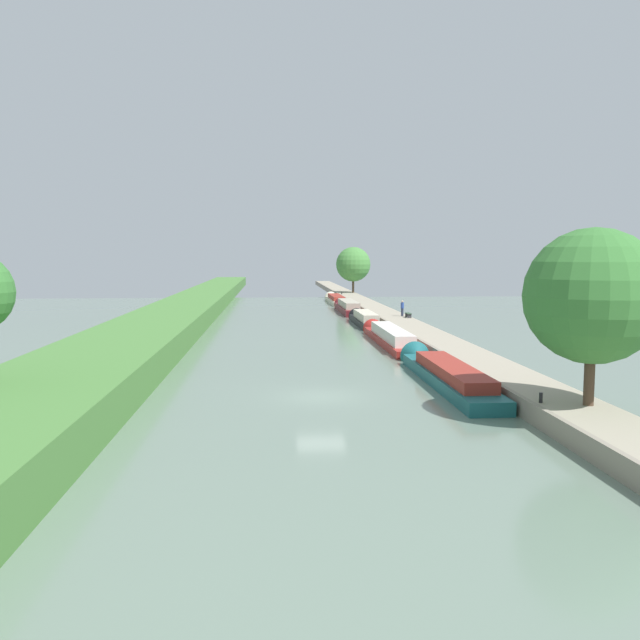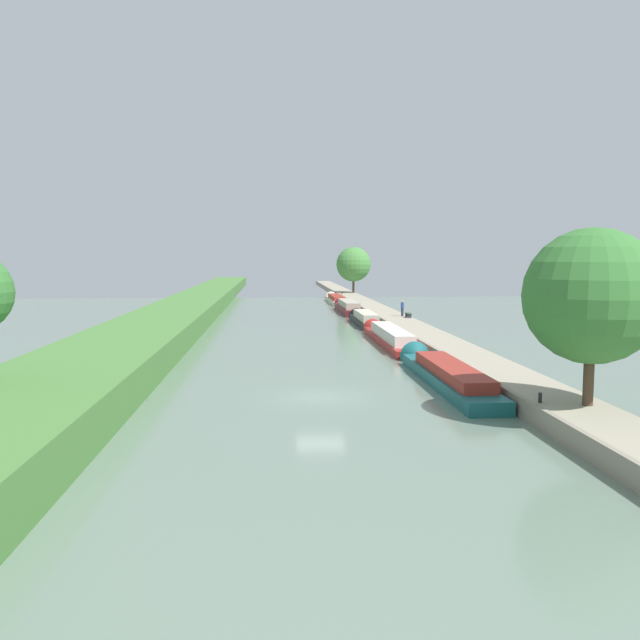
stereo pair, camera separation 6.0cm
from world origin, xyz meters
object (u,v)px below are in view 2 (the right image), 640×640
narrowboat_red (388,336)px  mooring_bollard_near (540,398)px  narrowboat_black (364,319)px  narrowboat_maroon (347,307)px  mooring_bollard_far (342,293)px  park_bench (408,314)px  narrowboat_teal (444,373)px  person_walking (402,308)px  narrowboat_cream (335,299)px

narrowboat_red → mooring_bollard_near: bearing=-85.6°
narrowboat_black → narrowboat_maroon: narrowboat_maroon is taller
mooring_bollard_far → park_bench: size_ratio=0.30×
narrowboat_teal → person_walking: bearing=82.8°
mooring_bollard_near → park_bench: (2.46, 38.87, 0.12)m
mooring_bollard_far → person_walking: bearing=-86.9°
narrowboat_red → narrowboat_cream: 46.67m
narrowboat_cream → mooring_bollard_near: bearing=-88.6°
mooring_bollard_near → person_walking: bearing=87.0°
narrowboat_teal → narrowboat_black: (-0.08, 31.61, 0.04)m
narrowboat_maroon → narrowboat_cream: bearing=89.7°
narrowboat_maroon → park_bench: 17.56m
mooring_bollard_far → mooring_bollard_near: bearing=-90.0°
narrowboat_red → person_walking: bearing=74.2°
person_walking → mooring_bollard_near: 40.54m
narrowboat_cream → mooring_bollard_far: (1.81, 7.24, 0.58)m
narrowboat_red → mooring_bollard_near: 25.94m
narrowboat_black → person_walking: 4.21m
park_bench → mooring_bollard_far: bearing=93.4°
narrowboat_black → person_walking: person_walking is taller
narrowboat_maroon → mooring_bollard_far: 23.98m
narrowboat_maroon → person_walking: 15.96m
person_walking → mooring_bollard_far: person_walking is taller
park_bench → mooring_bollard_near: bearing=-93.6°
narrowboat_black → mooring_bollard_near: 40.74m
narrowboat_red → mooring_bollard_near: (1.98, -25.86, 0.52)m
narrowboat_cream → person_walking: 32.33m
narrowboat_red → narrowboat_maroon: bearing=89.8°
narrowboat_red → mooring_bollard_far: bearing=87.9°
narrowboat_red → narrowboat_cream: narrowboat_red is taller
narrowboat_teal → park_bench: size_ratio=10.58×
narrowboat_teal → person_walking: (3.96, 31.39, 1.21)m
narrowboat_red → person_walking: 15.23m
narrowboat_red → narrowboat_black: same height
narrowboat_teal → mooring_bollard_near: size_ratio=35.25×
narrowboat_maroon → narrowboat_teal: bearing=-89.9°
narrowboat_red → person_walking: person_walking is taller
narrowboat_cream → park_bench: (4.27, -33.66, 0.71)m
person_walking → mooring_bollard_near: (-2.15, -40.47, -0.65)m
person_walking → narrowboat_cream: bearing=97.0°
narrowboat_teal → narrowboat_cream: narrowboat_teal is taller
narrowboat_black → narrowboat_maroon: size_ratio=0.82×
narrowboat_red → narrowboat_maroon: narrowboat_maroon is taller
narrowboat_red → mooring_bollard_far: (1.98, 53.91, 0.52)m
park_bench → narrowboat_maroon: bearing=104.4°
narrowboat_red → narrowboat_black: size_ratio=1.37×
narrowboat_red → narrowboat_black: 14.84m
mooring_bollard_near → park_bench: bearing=86.4°
narrowboat_cream → mooring_bollard_near: 72.56m
mooring_bollard_near → mooring_bollard_far: size_ratio=1.00×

